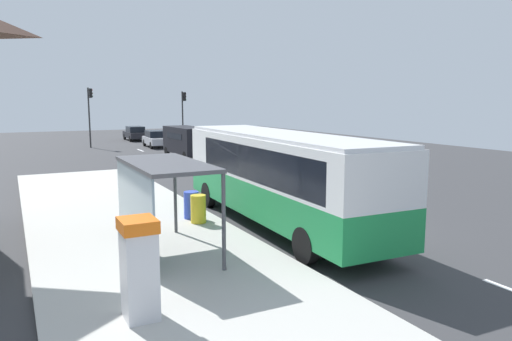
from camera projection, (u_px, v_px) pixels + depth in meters
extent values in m
cube|color=#38383A|center=(199.00, 175.00, 28.03)|extent=(56.00, 92.00, 0.04)
cube|color=beige|center=(140.00, 239.00, 14.56)|extent=(6.20, 30.00, 0.18)
cube|color=silver|center=(375.00, 239.00, 14.95)|extent=(0.16, 2.20, 0.01)
cube|color=silver|center=(291.00, 207.00, 19.35)|extent=(0.16, 2.20, 0.01)
cube|color=silver|center=(239.00, 187.00, 23.74)|extent=(0.16, 2.20, 0.01)
cube|color=silver|center=(203.00, 174.00, 28.14)|extent=(0.16, 2.20, 0.01)
cube|color=silver|center=(176.00, 164.00, 32.54)|extent=(0.16, 2.20, 0.01)
cube|color=silver|center=(156.00, 156.00, 36.94)|extent=(0.16, 2.20, 0.01)
cube|color=silver|center=(141.00, 150.00, 41.33)|extent=(0.16, 2.20, 0.01)
cube|color=#1E8C47|center=(278.00, 196.00, 16.30)|extent=(2.88, 11.08, 1.15)
cube|color=silver|center=(278.00, 158.00, 16.11)|extent=(2.88, 11.08, 1.45)
cube|color=silver|center=(278.00, 135.00, 16.00)|extent=(2.75, 10.86, 0.12)
cube|color=black|center=(220.00, 146.00, 21.00)|extent=(2.30, 0.20, 1.22)
cube|color=black|center=(252.00, 164.00, 15.16)|extent=(0.38, 8.58, 1.10)
cylinder|color=black|center=(208.00, 195.00, 19.39)|extent=(0.31, 1.01, 1.00)
cylinder|color=black|center=(259.00, 190.00, 20.35)|extent=(0.31, 1.01, 1.00)
cylinder|color=black|center=(306.00, 246.00, 12.60)|extent=(0.31, 1.01, 1.00)
cylinder|color=black|center=(374.00, 235.00, 13.55)|extent=(0.31, 1.01, 1.00)
cube|color=black|center=(187.00, 140.00, 36.23)|extent=(2.20, 5.28, 1.96)
cube|color=black|center=(187.00, 135.00, 36.18)|extent=(2.16, 3.20, 0.44)
cylinder|color=black|center=(209.00, 155.00, 35.09)|extent=(0.25, 0.69, 0.68)
cylinder|color=black|center=(186.00, 156.00, 34.22)|extent=(0.25, 0.69, 0.68)
cylinder|color=black|center=(188.00, 150.00, 38.54)|extent=(0.25, 0.69, 0.68)
cylinder|color=black|center=(167.00, 151.00, 37.66)|extent=(0.25, 0.69, 0.68)
cube|color=#B7B7BC|center=(157.00, 140.00, 44.11)|extent=(2.00, 4.48, 0.60)
cube|color=black|center=(156.00, 134.00, 44.21)|extent=(1.69, 2.45, 0.60)
cylinder|color=black|center=(170.00, 145.00, 43.15)|extent=(0.23, 0.65, 0.64)
cylinder|color=black|center=(151.00, 145.00, 42.47)|extent=(0.23, 0.65, 0.64)
cylinder|color=black|center=(162.00, 142.00, 45.84)|extent=(0.23, 0.65, 0.64)
cylinder|color=black|center=(144.00, 143.00, 45.17)|extent=(0.23, 0.65, 0.64)
cube|color=black|center=(135.00, 135.00, 51.59)|extent=(1.88, 4.43, 0.60)
cube|color=black|center=(135.00, 129.00, 51.32)|extent=(1.63, 2.40, 0.60)
cylinder|color=black|center=(125.00, 137.00, 52.61)|extent=(0.21, 0.64, 0.64)
cylinder|color=black|center=(140.00, 136.00, 53.32)|extent=(0.21, 0.64, 0.64)
cylinder|color=black|center=(130.00, 139.00, 49.94)|extent=(0.21, 0.64, 0.64)
cylinder|color=black|center=(146.00, 138.00, 50.66)|extent=(0.21, 0.64, 0.64)
cube|color=silver|center=(140.00, 275.00, 9.01)|extent=(0.60, 0.70, 1.70)
cube|color=orange|center=(138.00, 225.00, 8.87)|extent=(0.66, 0.76, 0.24)
cube|color=black|center=(155.00, 259.00, 9.11)|extent=(0.03, 0.36, 0.44)
cylinder|color=yellow|center=(198.00, 209.00, 16.16)|extent=(0.52, 0.52, 0.95)
cylinder|color=blue|center=(191.00, 205.00, 16.77)|extent=(0.52, 0.52, 0.95)
cylinder|color=#2D2D2D|center=(183.00, 118.00, 46.64)|extent=(0.14, 0.14, 5.15)
cube|color=black|center=(184.00, 97.00, 46.44)|extent=(0.24, 0.28, 0.84)
sphere|color=#360606|center=(185.00, 94.00, 46.45)|extent=(0.16, 0.16, 0.16)
sphere|color=#3C2C03|center=(186.00, 97.00, 46.49)|extent=(0.16, 0.16, 0.16)
sphere|color=green|center=(186.00, 99.00, 46.53)|extent=(0.16, 0.16, 0.16)
cylinder|color=#2D2D2D|center=(89.00, 118.00, 43.43)|extent=(0.14, 0.14, 5.43)
cube|color=black|center=(91.00, 93.00, 43.20)|extent=(0.24, 0.28, 0.84)
sphere|color=red|center=(92.00, 90.00, 43.22)|extent=(0.16, 0.16, 0.16)
sphere|color=#3C2C03|center=(92.00, 93.00, 43.26)|extent=(0.16, 0.16, 0.16)
sphere|color=black|center=(92.00, 96.00, 43.30)|extent=(0.16, 0.16, 0.16)
cube|color=#4C4C51|center=(165.00, 164.00, 12.63)|extent=(1.80, 4.00, 0.10)
cube|color=#8CA5B2|center=(135.00, 211.00, 12.42)|extent=(0.06, 3.80, 2.30)
cylinder|color=#4C4C51|center=(224.00, 221.00, 11.52)|extent=(0.10, 0.10, 2.44)
cylinder|color=#4C4C51|center=(175.00, 194.00, 14.86)|extent=(0.10, 0.10, 2.44)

